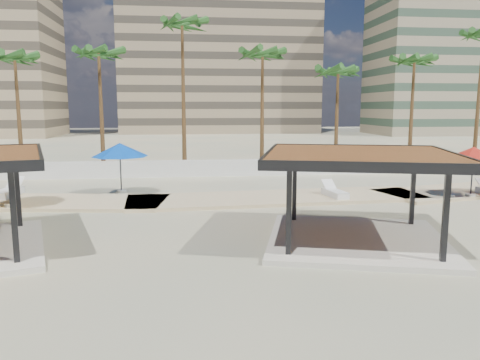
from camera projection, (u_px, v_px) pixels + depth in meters
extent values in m
plane|color=tan|center=(262.00, 235.00, 18.22)|extent=(200.00, 200.00, 0.00)
cube|color=#C6B284|center=(10.00, 203.00, 24.19)|extent=(16.40, 6.19, 0.24)
cube|color=#C6B284|center=(278.00, 198.00, 25.31)|extent=(16.24, 5.11, 0.24)
cube|color=silver|center=(226.00, 168.00, 33.83)|extent=(56.00, 0.30, 1.20)
cube|color=#847259|center=(219.00, 62.00, 93.08)|extent=(38.00, 16.00, 28.00)
cube|color=gray|center=(462.00, 41.00, 85.90)|extent=(32.00, 15.00, 34.00)
cube|color=beige|center=(356.00, 240.00, 17.26)|extent=(7.78, 7.78, 0.19)
cube|color=black|center=(289.00, 211.00, 15.05)|extent=(0.21, 0.21, 2.87)
cube|color=black|center=(295.00, 186.00, 19.73)|extent=(0.21, 0.21, 2.87)
cube|color=black|center=(446.00, 216.00, 14.33)|extent=(0.21, 0.21, 2.87)
cube|color=black|center=(413.00, 189.00, 19.01)|extent=(0.21, 0.21, 2.87)
cube|color=brown|center=(360.00, 156.00, 16.79)|extent=(8.01, 8.01, 0.27)
cube|color=black|center=(371.00, 167.00, 13.61)|extent=(6.40, 1.87, 0.33)
cube|color=black|center=(352.00, 148.00, 19.97)|extent=(6.40, 1.87, 0.33)
cube|color=black|center=(269.00, 155.00, 17.28)|extent=(1.87, 6.40, 0.33)
cube|color=black|center=(456.00, 158.00, 16.30)|extent=(1.87, 6.40, 0.33)
cube|color=black|center=(14.00, 216.00, 14.24)|extent=(0.22, 0.22, 2.94)
cube|color=black|center=(18.00, 190.00, 18.66)|extent=(0.22, 0.22, 2.94)
cube|color=black|center=(40.00, 155.00, 16.56)|extent=(2.12, 6.49, 0.33)
cylinder|color=beige|center=(11.00, 205.00, 22.57)|extent=(0.57, 0.57, 0.14)
cylinder|color=#262628|center=(9.00, 179.00, 22.37)|extent=(0.08, 0.08, 2.72)
cone|color=#FFB007|center=(7.00, 155.00, 22.19)|extent=(3.83, 3.83, 0.79)
cylinder|color=beige|center=(470.00, 195.00, 25.29)|extent=(0.52, 0.52, 0.12)
cylinder|color=#262628|center=(472.00, 173.00, 25.11)|extent=(0.07, 0.07, 2.49)
cone|color=#AD2115|center=(474.00, 153.00, 24.95)|extent=(3.18, 3.18, 0.73)
cylinder|color=beige|center=(450.00, 196.00, 25.16)|extent=(0.45, 0.45, 0.11)
cylinder|color=#262628|center=(452.00, 177.00, 25.00)|extent=(0.06, 0.06, 2.18)
cone|color=#0542B3|center=(453.00, 159.00, 24.86)|extent=(3.31, 3.31, 0.64)
cylinder|color=beige|center=(121.00, 191.00, 26.45)|extent=(0.54, 0.54, 0.13)
cylinder|color=#262628|center=(121.00, 170.00, 26.27)|extent=(0.08, 0.08, 2.60)
cone|color=#0542B3|center=(120.00, 150.00, 26.10)|extent=(3.81, 3.81, 0.76)
cube|color=white|center=(8.00, 193.00, 25.22)|extent=(0.99, 2.35, 0.32)
cube|color=white|center=(8.00, 190.00, 25.19)|extent=(0.99, 2.35, 0.07)
cube|color=white|center=(15.00, 182.00, 26.03)|extent=(0.82, 0.85, 0.58)
cube|color=white|center=(335.00, 194.00, 25.19)|extent=(0.99, 2.07, 0.28)
cube|color=white|center=(335.00, 191.00, 25.16)|extent=(0.99, 2.07, 0.06)
cube|color=white|center=(329.00, 184.00, 25.87)|extent=(0.75, 0.78, 0.50)
cone|color=brown|center=(19.00, 116.00, 34.19)|extent=(0.36, 0.36, 8.63)
ellipsoid|color=#21511C|center=(15.00, 59.00, 33.56)|extent=(3.00, 3.00, 1.80)
cone|color=brown|center=(101.00, 114.00, 34.26)|extent=(0.36, 0.36, 8.95)
ellipsoid|color=#21511C|center=(99.00, 54.00, 33.61)|extent=(3.00, 3.00, 1.80)
cone|color=brown|center=(183.00, 98.00, 35.56)|extent=(0.36, 0.36, 11.25)
ellipsoid|color=#21511C|center=(182.00, 25.00, 34.73)|extent=(3.00, 3.00, 1.80)
cone|color=brown|center=(262.00, 113.00, 35.92)|extent=(0.36, 0.36, 9.09)
ellipsoid|color=#21511C|center=(263.00, 55.00, 35.26)|extent=(3.00, 3.00, 1.80)
cone|color=brown|center=(337.00, 120.00, 36.90)|extent=(0.36, 0.36, 7.86)
ellipsoid|color=#21511C|center=(338.00, 73.00, 36.34)|extent=(3.00, 3.00, 1.80)
cone|color=brown|center=(412.00, 115.00, 37.13)|extent=(0.36, 0.36, 8.73)
ellipsoid|color=#21511C|center=(414.00, 62.00, 36.50)|extent=(3.00, 3.00, 1.80)
cone|color=brown|center=(478.00, 101.00, 38.24)|extent=(0.36, 0.36, 10.91)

